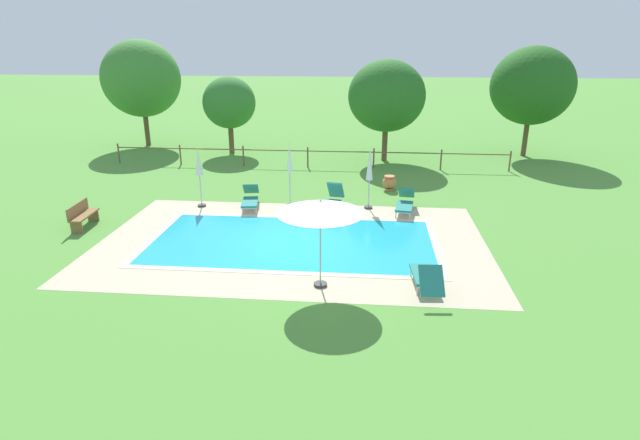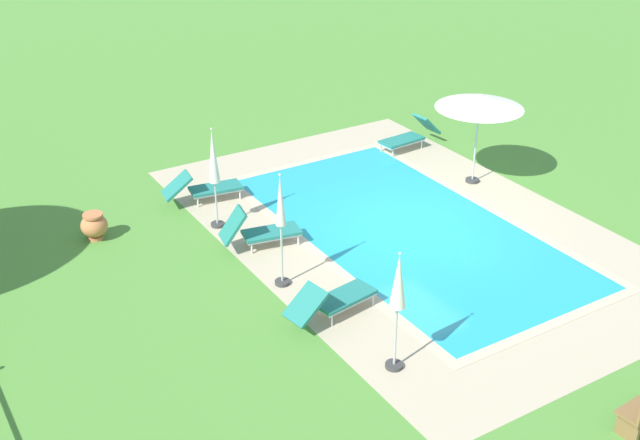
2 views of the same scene
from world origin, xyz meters
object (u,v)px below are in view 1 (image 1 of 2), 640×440
sun_lounger_north_far (332,201)px  tree_west_mid (532,86)px  patio_umbrella_closed_row_centre (290,166)px  sun_lounger_north_near_steps (405,203)px  wooden_bench_lawn_side (82,214)px  sun_lounger_north_end (426,277)px  tree_east_mid (141,79)px  tree_far_west (387,96)px  tree_centre (229,103)px  sun_lounger_north_mid (250,198)px  patio_umbrella_closed_row_west (370,168)px  terracotta_urn_near_fence (389,182)px  patio_umbrella_open_foreground (320,207)px  patio_umbrella_closed_row_mid_west (199,166)px

sun_lounger_north_far → tree_west_mid: tree_west_mid is taller
patio_umbrella_closed_row_centre → tree_west_mid: 16.06m
sun_lounger_north_near_steps → wooden_bench_lawn_side: bearing=-166.5°
sun_lounger_north_end → tree_east_mid: (-15.35, 18.40, 3.67)m
tree_far_west → tree_centre: (-8.86, 1.27, -0.59)m
sun_lounger_north_end → tree_west_mid: (7.26, 17.40, 3.50)m
sun_lounger_north_mid → patio_umbrella_closed_row_west: size_ratio=0.83×
sun_lounger_north_mid → tree_far_west: bearing=58.5°
terracotta_urn_near_fence → tree_west_mid: tree_west_mid is taller
sun_lounger_north_far → tree_far_west: (2.25, 9.02, 3.06)m
sun_lounger_north_near_steps → tree_east_mid: tree_east_mid is taller
patio_umbrella_open_foreground → patio_umbrella_closed_row_mid_west: (-5.34, 6.51, -0.59)m
sun_lounger_north_end → patio_umbrella_closed_row_centre: bearing=124.1°
sun_lounger_north_near_steps → patio_umbrella_closed_row_mid_west: patio_umbrella_closed_row_mid_west is taller
wooden_bench_lawn_side → tree_east_mid: (-3.79, 14.60, 3.58)m
sun_lounger_north_near_steps → sun_lounger_north_mid: 6.04m
patio_umbrella_open_foreground → tree_centre: tree_centre is taller
sun_lounger_north_near_steps → sun_lounger_north_end: sun_lounger_north_end is taller
patio_umbrella_closed_row_centre → terracotta_urn_near_fence: 5.00m
wooden_bench_lawn_side → tree_centre: tree_centre is taller
patio_umbrella_open_foreground → sun_lounger_north_mid: bearing=117.3°
patio_umbrella_open_foreground → patio_umbrella_closed_row_centre: patio_umbrella_closed_row_centre is taller
patio_umbrella_closed_row_west → tree_east_mid: tree_east_mid is taller
tree_far_west → terracotta_urn_near_fence: bearing=-89.3°
terracotta_urn_near_fence → tree_centre: bearing=141.1°
sun_lounger_north_near_steps → patio_umbrella_closed_row_centre: size_ratio=0.81×
patio_umbrella_closed_row_mid_west → patio_umbrella_closed_row_centre: (3.51, 0.32, 0.01)m
sun_lounger_north_near_steps → tree_centre: 14.10m
sun_lounger_north_far → tree_west_mid: (10.21, 10.95, 3.48)m
sun_lounger_north_near_steps → wooden_bench_lawn_side: size_ratio=1.35×
sun_lounger_north_mid → patio_umbrella_open_foreground: size_ratio=0.85×
patio_umbrella_open_foreground → tree_west_mid: 20.17m
patio_umbrella_closed_row_west → patio_umbrella_closed_row_centre: 3.09m
sun_lounger_north_end → tree_far_west: (-0.69, 15.47, 3.08)m
tree_west_mid → tree_centre: (-16.82, -0.66, -1.01)m
patio_umbrella_closed_row_west → tree_far_west: (0.83, 8.61, 1.83)m
tree_west_mid → tree_centre: bearing=-177.7°
patio_umbrella_closed_row_mid_west → patio_umbrella_closed_row_centre: 3.52m
sun_lounger_north_far → wooden_bench_lawn_side: sun_lounger_north_far is taller
sun_lounger_north_end → patio_umbrella_open_foreground: patio_umbrella_open_foreground is taller
patio_umbrella_closed_row_mid_west → tree_far_west: size_ratio=0.44×
sun_lounger_north_far → tree_west_mid: 15.37m
patio_umbrella_closed_row_west → tree_east_mid: (-13.82, 11.54, 2.42)m
sun_lounger_north_near_steps → patio_umbrella_closed_row_centre: (-4.49, 0.28, 1.27)m
sun_lounger_north_mid → tree_centre: size_ratio=0.48×
sun_lounger_north_far → terracotta_urn_near_fence: 3.87m
sun_lounger_north_end → terracotta_urn_near_fence: (-0.63, 9.54, -0.03)m
patio_umbrella_closed_row_mid_west → wooden_bench_lawn_side: 4.52m
patio_umbrella_open_foreground → tree_east_mid: bearing=124.3°
patio_umbrella_closed_row_mid_west → patio_umbrella_closed_row_west: bearing=3.1°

